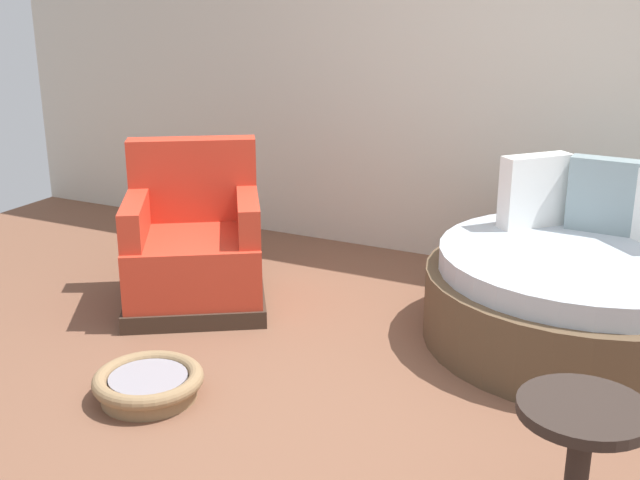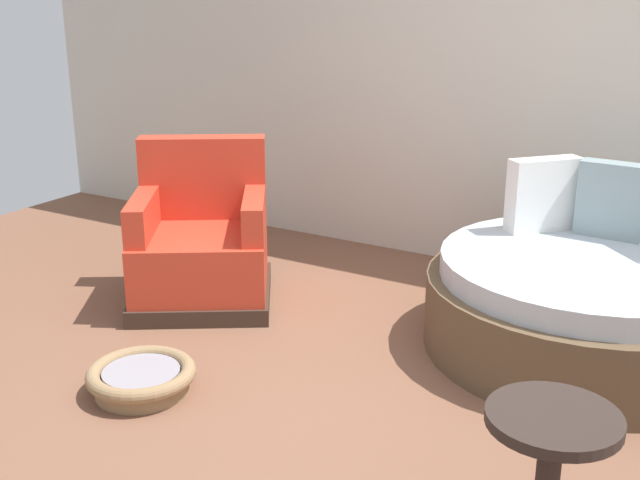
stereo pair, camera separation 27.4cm
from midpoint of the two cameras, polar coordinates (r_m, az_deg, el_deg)
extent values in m
cube|color=brown|center=(3.69, 1.87, -12.00)|extent=(8.00, 8.00, 0.02)
cube|color=beige|center=(5.26, 12.15, 12.17)|extent=(8.00, 0.12, 2.66)
cylinder|color=brown|center=(4.41, 16.55, -4.62)|extent=(1.67, 1.67, 0.39)
cylinder|color=#B2BCC6|center=(4.32, 16.85, -1.53)|extent=(1.53, 1.53, 0.12)
cube|color=gray|center=(4.62, 18.22, 3.02)|extent=(0.41, 0.14, 0.41)
cube|color=white|center=(4.62, 13.45, 3.43)|extent=(0.36, 0.38, 0.41)
cube|color=#38281E|center=(4.82, -10.44, -4.01)|extent=(1.10, 1.10, 0.10)
cube|color=red|center=(4.74, -10.59, -1.55)|extent=(1.05, 1.05, 0.34)
cube|color=red|center=(4.92, -10.64, 4.27)|extent=(0.72, 0.55, 0.50)
cube|color=red|center=(4.69, -14.68, 1.54)|extent=(0.47, 0.64, 0.22)
cube|color=red|center=(4.64, -6.85, 1.84)|extent=(0.47, 0.64, 0.22)
cylinder|color=#8E704C|center=(3.86, -14.14, -10.49)|extent=(0.44, 0.44, 0.06)
torus|color=#8E704C|center=(3.83, -14.21, -9.64)|extent=(0.51, 0.51, 0.07)
cylinder|color=gray|center=(3.83, -14.20, -9.77)|extent=(0.36, 0.36, 0.05)
cylinder|color=#2D231E|center=(2.90, 15.17, -16.13)|extent=(0.08, 0.08, 0.48)
cylinder|color=#2D231E|center=(2.77, 15.62, -11.67)|extent=(0.44, 0.44, 0.04)
camera|label=1|loc=(0.14, -91.89, -0.62)|focal=44.83mm
camera|label=2|loc=(0.14, 88.11, 0.62)|focal=44.83mm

